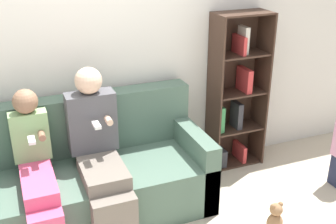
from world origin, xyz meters
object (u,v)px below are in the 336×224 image
(child_seated, at_px, (37,171))
(teddy_bear, at_px, (275,218))
(adult_seated, at_px, (99,149))
(bookshelf, at_px, (235,95))
(couch, at_px, (77,180))

(child_seated, height_order, teddy_bear, child_seated)
(adult_seated, bearing_deg, bookshelf, 16.17)
(bookshelf, bearing_deg, child_seated, -166.84)
(child_seated, distance_m, teddy_bear, 1.88)
(child_seated, relative_size, teddy_bear, 4.16)
(couch, bearing_deg, bookshelf, 10.10)
(child_seated, distance_m, bookshelf, 2.00)
(teddy_bear, bearing_deg, bookshelf, 77.63)
(child_seated, relative_size, bookshelf, 0.73)
(couch, distance_m, bookshelf, 1.71)
(adult_seated, bearing_deg, couch, 141.82)
(couch, bearing_deg, adult_seated, -38.18)
(couch, xyz_separation_m, adult_seated, (0.17, -0.13, 0.33))
(couch, bearing_deg, child_seated, -152.36)
(couch, relative_size, teddy_bear, 7.97)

